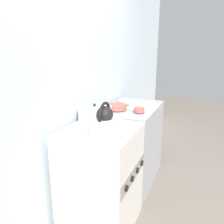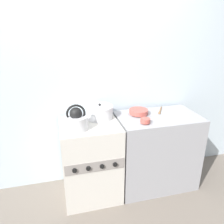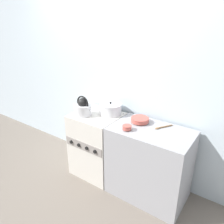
# 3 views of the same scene
# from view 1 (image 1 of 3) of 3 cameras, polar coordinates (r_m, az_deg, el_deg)

# --- Properties ---
(wall_back) EXTENTS (7.00, 0.06, 2.50)m
(wall_back) POSITION_cam_1_polar(r_m,az_deg,el_deg) (1.79, -13.32, 8.86)
(wall_back) COLOR silver
(wall_back) RESTS_ON ground_plane
(stove) EXTENTS (0.60, 0.57, 0.86)m
(stove) POSITION_cam_1_polar(r_m,az_deg,el_deg) (1.89, -2.77, -16.90)
(stove) COLOR beige
(stove) RESTS_ON ground_plane
(counter) EXTENTS (0.89, 0.55, 0.87)m
(counter) POSITION_cam_1_polar(r_m,az_deg,el_deg) (2.52, 4.82, -8.30)
(counter) COLOR #99999E
(counter) RESTS_ON ground_plane
(kettle) EXTENTS (0.26, 0.21, 0.25)m
(kettle) POSITION_cam_1_polar(r_m,az_deg,el_deg) (1.52, -1.87, -3.18)
(kettle) COLOR silver
(kettle) RESTS_ON stove
(cooking_pot) EXTENTS (0.29, 0.29, 0.17)m
(cooking_pot) POSITION_cam_1_polar(r_m,az_deg,el_deg) (1.85, -4.55, -0.62)
(cooking_pot) COLOR silver
(cooking_pot) RESTS_ON stove
(enamel_bowl) EXTENTS (0.21, 0.21, 0.06)m
(enamel_bowl) POSITION_cam_1_polar(r_m,az_deg,el_deg) (2.22, 1.13, 1.35)
(enamel_bowl) COLOR #B75147
(enamel_bowl) RESTS_ON counter
(small_ceramic_bowl) EXTENTS (0.10, 0.10, 0.05)m
(small_ceramic_bowl) POSITION_cam_1_polar(r_m,az_deg,el_deg) (2.12, 7.11, 0.52)
(small_ceramic_bowl) COLOR #B75147
(small_ceramic_bowl) RESTS_ON counter
(wooden_spoon) EXTENTS (0.14, 0.20, 0.02)m
(wooden_spoon) POSITION_cam_1_polar(r_m,az_deg,el_deg) (2.48, 3.00, 2.20)
(wooden_spoon) COLOR olive
(wooden_spoon) RESTS_ON counter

